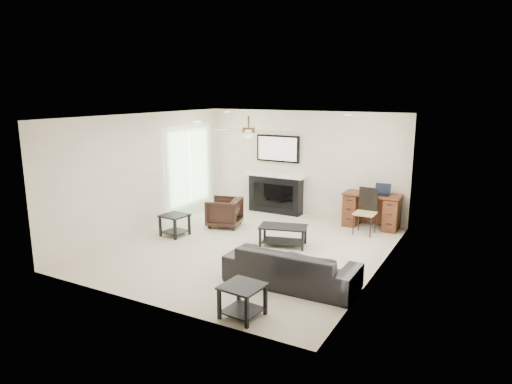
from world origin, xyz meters
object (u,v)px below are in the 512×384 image
Objects in this scene: armchair at (224,212)px; coffee_table at (283,236)px; fireplace_unit at (275,175)px; sofa at (292,267)px; desk at (372,211)px.

armchair is 0.79× the size of coffee_table.
sofa is at bearing -60.40° from fireplace_unit.
sofa is 1.08× the size of fireplace_unit.
fireplace_unit is (-2.13, 3.75, 0.65)m from sofa.
fireplace_unit is at bearing 148.59° from armchair.
armchair is 3.25m from desk.
desk is (2.88, 1.49, 0.06)m from armchair.
sofa is at bearing -94.44° from desk.
coffee_table is 0.47× the size of fireplace_unit.
coffee_table is (1.70, -0.55, -0.12)m from armchair.
desk is at bearing -95.11° from sofa.
coffee_table is at bearing -120.08° from desk.
armchair is (-2.60, 2.15, 0.02)m from sofa.
coffee_table is 0.74× the size of desk.
sofa is 4.36m from fireplace_unit.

